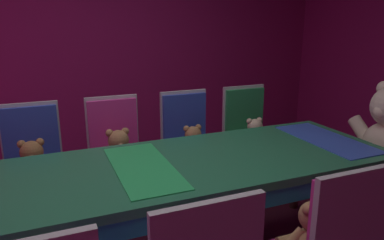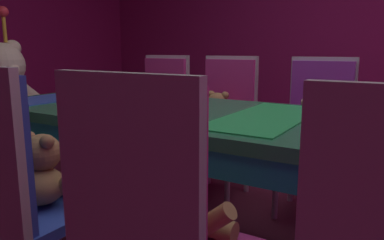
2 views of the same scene
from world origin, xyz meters
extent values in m
cube|color=#8C1959|center=(-2.60, 0.00, 1.40)|extent=(0.12, 6.40, 2.80)
cube|color=#26724C|center=(0.00, 0.00, 0.71)|extent=(0.90, 3.13, 0.05)
cube|color=teal|center=(0.00, 0.00, 0.64)|extent=(0.88, 3.07, 0.10)
cylinder|color=#4C3826|center=(0.38, 1.41, 0.34)|extent=(0.07, 0.07, 0.69)
cylinder|color=#4C3826|center=(-0.38, 1.41, 0.34)|extent=(0.07, 0.07, 0.69)
cube|color=green|center=(0.00, 0.00, 0.74)|extent=(0.77, 0.32, 0.01)
cube|color=blue|center=(0.00, 1.33, 0.74)|extent=(0.77, 0.32, 0.01)
cube|color=#2D47B2|center=(-0.71, -0.60, 0.44)|extent=(0.40, 0.40, 0.04)
cube|color=#2D47B2|center=(-0.89, -0.60, 0.71)|extent=(0.05, 0.38, 0.50)
cube|color=#B2B2B7|center=(-0.91, -0.60, 0.71)|extent=(0.03, 0.41, 0.55)
cylinder|color=#B2B2B7|center=(-0.55, -0.44, 0.21)|extent=(0.04, 0.04, 0.42)
cylinder|color=#B2B2B7|center=(-0.55, -0.76, 0.21)|extent=(0.04, 0.04, 0.42)
cylinder|color=#B2B2B7|center=(-0.87, -0.44, 0.21)|extent=(0.04, 0.04, 0.42)
cylinder|color=#B2B2B7|center=(-0.87, -0.76, 0.21)|extent=(0.04, 0.04, 0.42)
ellipsoid|color=olive|center=(-0.71, -0.60, 0.54)|extent=(0.19, 0.19, 0.15)
sphere|color=olive|center=(-0.69, -0.60, 0.68)|extent=(0.15, 0.15, 0.15)
sphere|color=#AE7747|center=(-0.64, -0.60, 0.67)|extent=(0.06, 0.06, 0.06)
sphere|color=olive|center=(-0.71, -0.54, 0.74)|extent=(0.06, 0.06, 0.06)
sphere|color=olive|center=(-0.71, -0.65, 0.74)|extent=(0.06, 0.06, 0.06)
cylinder|color=olive|center=(-0.67, -0.50, 0.56)|extent=(0.05, 0.14, 0.13)
cylinder|color=olive|center=(-0.67, -0.69, 0.56)|extent=(0.05, 0.14, 0.13)
cylinder|color=olive|center=(-0.58, -0.55, 0.49)|extent=(0.07, 0.14, 0.07)
cylinder|color=olive|center=(-0.58, -0.65, 0.49)|extent=(0.07, 0.14, 0.07)
cube|color=#CC338C|center=(-0.72, 0.00, 0.44)|extent=(0.40, 0.40, 0.04)
cube|color=#CC338C|center=(-0.90, 0.00, 0.71)|extent=(0.05, 0.38, 0.50)
cube|color=#B2B2B7|center=(-0.92, 0.00, 0.71)|extent=(0.03, 0.41, 0.55)
cylinder|color=#B2B2B7|center=(-0.56, 0.16, 0.21)|extent=(0.04, 0.04, 0.42)
cylinder|color=#B2B2B7|center=(-0.56, -0.16, 0.21)|extent=(0.04, 0.04, 0.42)
cylinder|color=#B2B2B7|center=(-0.88, 0.16, 0.21)|extent=(0.04, 0.04, 0.42)
cylinder|color=#B2B2B7|center=(-0.88, -0.16, 0.21)|extent=(0.04, 0.04, 0.42)
ellipsoid|color=#9E7247|center=(-0.72, 0.00, 0.55)|extent=(0.20, 0.20, 0.16)
sphere|color=#9E7247|center=(-0.70, 0.00, 0.69)|extent=(0.16, 0.16, 0.16)
sphere|color=tan|center=(-0.65, 0.00, 0.68)|extent=(0.06, 0.06, 0.06)
sphere|color=#9E7247|center=(-0.72, 0.06, 0.75)|extent=(0.06, 0.06, 0.06)
sphere|color=#9E7247|center=(-0.72, -0.06, 0.75)|extent=(0.06, 0.06, 0.06)
cylinder|color=#9E7247|center=(-0.68, 0.10, 0.56)|extent=(0.05, 0.14, 0.13)
cylinder|color=#9E7247|center=(-0.68, -0.10, 0.56)|extent=(0.05, 0.14, 0.13)
cylinder|color=#9E7247|center=(-0.59, 0.05, 0.49)|extent=(0.07, 0.15, 0.07)
cylinder|color=#9E7247|center=(-0.59, -0.05, 0.49)|extent=(0.07, 0.15, 0.07)
cube|color=#2D47B2|center=(-0.71, 0.60, 0.44)|extent=(0.40, 0.40, 0.04)
cube|color=#2D47B2|center=(-0.89, 0.60, 0.71)|extent=(0.05, 0.38, 0.50)
cube|color=#B2B2B7|center=(-0.91, 0.60, 0.71)|extent=(0.03, 0.41, 0.55)
cylinder|color=#B2B2B7|center=(-0.55, 0.76, 0.21)|extent=(0.04, 0.04, 0.42)
cylinder|color=#B2B2B7|center=(-0.55, 0.44, 0.21)|extent=(0.04, 0.04, 0.42)
cylinder|color=#B2B2B7|center=(-0.87, 0.76, 0.21)|extent=(0.04, 0.04, 0.42)
cylinder|color=#B2B2B7|center=(-0.87, 0.44, 0.21)|extent=(0.04, 0.04, 0.42)
ellipsoid|color=#9E7247|center=(-0.71, 0.60, 0.54)|extent=(0.17, 0.17, 0.14)
sphere|color=#9E7247|center=(-0.70, 0.60, 0.66)|extent=(0.14, 0.14, 0.14)
sphere|color=tan|center=(-0.65, 0.60, 0.65)|extent=(0.05, 0.05, 0.05)
sphere|color=#9E7247|center=(-0.71, 0.66, 0.71)|extent=(0.05, 0.05, 0.05)
sphere|color=#9E7247|center=(-0.71, 0.55, 0.71)|extent=(0.05, 0.05, 0.05)
cylinder|color=#9E7247|center=(-0.68, 0.69, 0.55)|extent=(0.05, 0.12, 0.11)
cylinder|color=#9E7247|center=(-0.68, 0.52, 0.55)|extent=(0.05, 0.12, 0.11)
cylinder|color=#9E7247|center=(-0.60, 0.65, 0.49)|extent=(0.06, 0.13, 0.06)
cylinder|color=#9E7247|center=(-0.60, 0.56, 0.49)|extent=(0.06, 0.13, 0.06)
cube|color=#268C4C|center=(-0.73, 1.20, 0.44)|extent=(0.40, 0.40, 0.04)
cube|color=#268C4C|center=(-0.91, 1.20, 0.71)|extent=(0.05, 0.38, 0.50)
cube|color=#B2B2B7|center=(-0.93, 1.20, 0.71)|extent=(0.03, 0.41, 0.55)
cylinder|color=#B2B2B7|center=(-0.57, 1.36, 0.21)|extent=(0.04, 0.04, 0.42)
cylinder|color=#B2B2B7|center=(-0.57, 1.04, 0.21)|extent=(0.04, 0.04, 0.42)
cylinder|color=#B2B2B7|center=(-0.89, 1.36, 0.21)|extent=(0.04, 0.04, 0.42)
cylinder|color=#B2B2B7|center=(-0.89, 1.04, 0.21)|extent=(0.04, 0.04, 0.42)
ellipsoid|color=beige|center=(-0.73, 1.20, 0.53)|extent=(0.17, 0.17, 0.14)
sphere|color=beige|center=(-0.71, 1.20, 0.66)|extent=(0.14, 0.14, 0.14)
sphere|color=#FDDCAD|center=(-0.66, 1.20, 0.65)|extent=(0.05, 0.05, 0.05)
sphere|color=beige|center=(-0.73, 1.25, 0.71)|extent=(0.05, 0.05, 0.05)
sphere|color=beige|center=(-0.73, 1.15, 0.71)|extent=(0.05, 0.05, 0.05)
cylinder|color=beige|center=(-0.69, 1.28, 0.55)|extent=(0.05, 0.12, 0.11)
cylinder|color=beige|center=(-0.69, 1.11, 0.55)|extent=(0.05, 0.12, 0.11)
cylinder|color=beige|center=(-0.61, 1.24, 0.49)|extent=(0.06, 0.13, 0.06)
cylinder|color=beige|center=(-0.61, 1.15, 0.49)|extent=(0.06, 0.13, 0.06)
sphere|color=beige|center=(0.73, 0.03, 0.72)|extent=(0.05, 0.05, 0.05)
cube|color=#CC338C|center=(0.91, 0.62, 0.71)|extent=(0.05, 0.38, 0.50)
cube|color=#B2B2B7|center=(0.93, 0.62, 0.71)|extent=(0.03, 0.41, 0.55)
sphere|color=#9E7247|center=(0.71, 0.62, 0.67)|extent=(0.14, 0.14, 0.14)
sphere|color=tan|center=(0.66, 0.62, 0.66)|extent=(0.05, 0.05, 0.05)
sphere|color=#9E7247|center=(0.73, 0.57, 0.72)|extent=(0.05, 0.05, 0.05)
sphere|color=#9E7247|center=(0.73, 0.68, 0.72)|extent=(0.05, 0.05, 0.05)
cylinder|color=#9E7247|center=(0.69, 0.53, 0.55)|extent=(0.05, 0.13, 0.12)
cylinder|color=#9E7247|center=(0.69, 0.71, 0.55)|extent=(0.05, 0.13, 0.12)
cylinder|color=#9E7247|center=(0.61, 0.67, 0.49)|extent=(0.06, 0.13, 0.06)
cylinder|color=brown|center=(0.69, 1.10, 0.56)|extent=(0.05, 0.13, 0.12)
cylinder|color=brown|center=(0.61, 1.14, 0.49)|extent=(0.06, 0.14, 0.06)
cylinder|color=#B2B2B7|center=(-0.16, 2.15, 0.21)|extent=(0.04, 0.04, 0.42)
cylinder|color=#B2B2B7|center=(-0.16, 1.83, 0.21)|extent=(0.04, 0.04, 0.42)
sphere|color=#FFF2C8|center=(0.00, 1.84, 0.90)|extent=(0.12, 0.12, 0.12)
cylinder|color=beige|center=(-0.20, 1.91, 0.67)|extent=(0.28, 0.11, 0.26)
cylinder|color=beige|center=(0.10, 1.73, 0.53)|extent=(0.30, 0.14, 0.14)
cylinder|color=beige|center=(-0.10, 1.73, 0.53)|extent=(0.30, 0.14, 0.14)
camera|label=1|loc=(1.88, -0.48, 1.54)|focal=33.89mm
camera|label=2|loc=(-1.53, -0.55, 1.04)|focal=34.71mm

